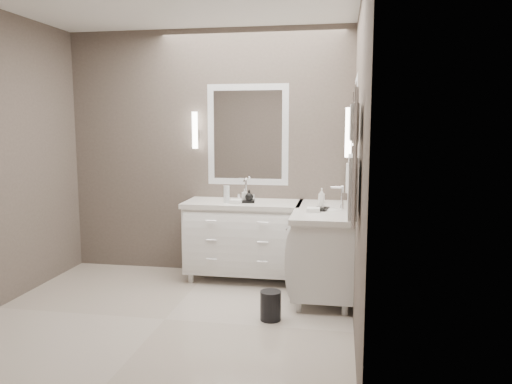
% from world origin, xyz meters
% --- Properties ---
extents(floor, '(3.20, 3.00, 0.01)m').
position_xyz_m(floor, '(0.00, 0.00, -0.01)').
color(floor, beige).
rests_on(floor, ground).
extents(wall_back, '(3.20, 0.01, 2.70)m').
position_xyz_m(wall_back, '(0.00, 1.50, 1.35)').
color(wall_back, '#554B44').
rests_on(wall_back, floor).
extents(wall_front, '(3.20, 0.01, 2.70)m').
position_xyz_m(wall_front, '(0.00, -1.50, 1.35)').
color(wall_front, '#554B44').
rests_on(wall_front, floor).
extents(wall_right, '(0.01, 3.00, 2.70)m').
position_xyz_m(wall_right, '(1.60, 0.00, 1.35)').
color(wall_right, '#554B44').
rests_on(wall_right, floor).
extents(vanity_back, '(1.24, 0.59, 0.97)m').
position_xyz_m(vanity_back, '(0.45, 1.23, 0.49)').
color(vanity_back, white).
rests_on(vanity_back, floor).
extents(vanity_right, '(0.59, 1.24, 0.97)m').
position_xyz_m(vanity_right, '(1.33, 0.90, 0.49)').
color(vanity_right, white).
rests_on(vanity_right, floor).
extents(mirror_back, '(0.90, 0.02, 1.10)m').
position_xyz_m(mirror_back, '(0.45, 1.49, 1.55)').
color(mirror_back, white).
rests_on(mirror_back, wall_back).
extents(mirror_right, '(0.02, 0.90, 1.10)m').
position_xyz_m(mirror_right, '(1.59, 0.80, 1.55)').
color(mirror_right, white).
rests_on(mirror_right, wall_right).
extents(sconce_back, '(0.06, 0.06, 0.40)m').
position_xyz_m(sconce_back, '(-0.13, 1.43, 1.59)').
color(sconce_back, white).
rests_on(sconce_back, wall_back).
extents(sconce_right, '(0.06, 0.06, 0.40)m').
position_xyz_m(sconce_right, '(1.53, 0.22, 1.59)').
color(sconce_right, white).
rests_on(sconce_right, wall_right).
extents(towel_bar_corner, '(0.03, 0.22, 0.30)m').
position_xyz_m(towel_bar_corner, '(1.54, 1.36, 1.12)').
color(towel_bar_corner, white).
rests_on(towel_bar_corner, wall_right).
extents(towel_ladder, '(0.06, 0.58, 0.90)m').
position_xyz_m(towel_ladder, '(1.55, -0.40, 1.39)').
color(towel_ladder, white).
rests_on(towel_ladder, wall_right).
extents(waste_bin, '(0.22, 0.22, 0.25)m').
position_xyz_m(waste_bin, '(0.90, 0.15, 0.13)').
color(waste_bin, black).
rests_on(waste_bin, floor).
extents(amenity_tray_back, '(0.18, 0.14, 0.02)m').
position_xyz_m(amenity_tray_back, '(0.50, 1.18, 0.86)').
color(amenity_tray_back, black).
rests_on(amenity_tray_back, vanity_back).
extents(amenity_tray_right, '(0.16, 0.19, 0.02)m').
position_xyz_m(amenity_tray_right, '(1.29, 0.84, 0.86)').
color(amenity_tray_right, black).
rests_on(amenity_tray_right, vanity_right).
extents(water_bottle, '(0.07, 0.07, 0.18)m').
position_xyz_m(water_bottle, '(0.29, 1.12, 0.94)').
color(water_bottle, silver).
rests_on(water_bottle, vanity_back).
extents(soap_bottle_a, '(0.07, 0.07, 0.12)m').
position_xyz_m(soap_bottle_a, '(0.47, 1.20, 0.93)').
color(soap_bottle_a, white).
rests_on(soap_bottle_a, amenity_tray_back).
extents(soap_bottle_b, '(0.09, 0.09, 0.11)m').
position_xyz_m(soap_bottle_b, '(0.53, 1.15, 0.93)').
color(soap_bottle_b, black).
rests_on(soap_bottle_b, amenity_tray_back).
extents(soap_bottle_c, '(0.08, 0.08, 0.19)m').
position_xyz_m(soap_bottle_c, '(1.29, 0.84, 0.97)').
color(soap_bottle_c, white).
rests_on(soap_bottle_c, amenity_tray_right).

